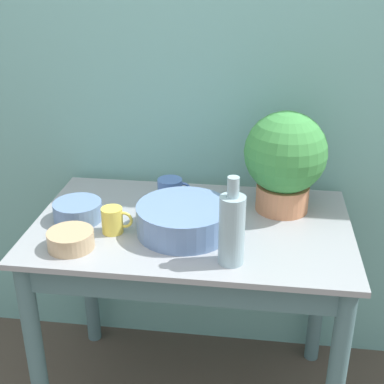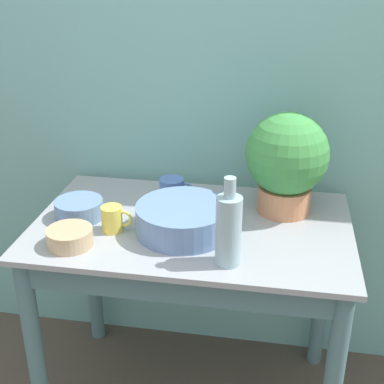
{
  "view_description": "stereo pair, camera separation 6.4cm",
  "coord_description": "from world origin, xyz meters",
  "px_view_note": "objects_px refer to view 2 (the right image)",
  "views": [
    {
      "loc": [
        0.22,
        -1.28,
        1.66
      ],
      "look_at": [
        0.0,
        0.34,
        0.91
      ],
      "focal_mm": 50.0,
      "sensor_mm": 36.0,
      "label": 1
    },
    {
      "loc": [
        0.28,
        -1.27,
        1.66
      ],
      "look_at": [
        0.0,
        0.34,
        0.91
      ],
      "focal_mm": 50.0,
      "sensor_mm": 36.0,
      "label": 2
    }
  ],
  "objects_px": {
    "bowl_wash_large": "(183,219)",
    "mug_yellow": "(113,219)",
    "bowl_small_tan": "(70,237)",
    "potted_plant": "(287,160)",
    "mug_blue": "(173,189)",
    "bottle_tall": "(229,229)",
    "bowl_small_blue": "(79,209)"
  },
  "relations": [
    {
      "from": "bowl_small_tan",
      "to": "bowl_small_blue",
      "type": "bearing_deg",
      "value": 101.91
    },
    {
      "from": "mug_blue",
      "to": "bowl_small_blue",
      "type": "xyz_separation_m",
      "value": [
        -0.3,
        -0.2,
        -0.01
      ]
    },
    {
      "from": "bowl_wash_large",
      "to": "mug_yellow",
      "type": "distance_m",
      "value": 0.24
    },
    {
      "from": "bowl_small_tan",
      "to": "bottle_tall",
      "type": "bearing_deg",
      "value": -2.24
    },
    {
      "from": "mug_blue",
      "to": "potted_plant",
      "type": "bearing_deg",
      "value": -3.2
    },
    {
      "from": "mug_yellow",
      "to": "bowl_small_tan",
      "type": "distance_m",
      "value": 0.16
    },
    {
      "from": "bowl_small_blue",
      "to": "bowl_small_tan",
      "type": "distance_m",
      "value": 0.19
    },
    {
      "from": "mug_blue",
      "to": "bowl_small_tan",
      "type": "relative_size",
      "value": 0.85
    },
    {
      "from": "mug_yellow",
      "to": "bowl_small_blue",
      "type": "distance_m",
      "value": 0.17
    },
    {
      "from": "potted_plant",
      "to": "bottle_tall",
      "type": "distance_m",
      "value": 0.42
    },
    {
      "from": "bowl_wash_large",
      "to": "mug_yellow",
      "type": "xyz_separation_m",
      "value": [
        -0.23,
        -0.03,
        -0.0
      ]
    },
    {
      "from": "bowl_wash_large",
      "to": "mug_blue",
      "type": "height_order",
      "value": "bowl_wash_large"
    },
    {
      "from": "bowl_small_tan",
      "to": "mug_yellow",
      "type": "bearing_deg",
      "value": 47.19
    },
    {
      "from": "potted_plant",
      "to": "bowl_small_tan",
      "type": "relative_size",
      "value": 2.47
    },
    {
      "from": "bowl_wash_large",
      "to": "mug_yellow",
      "type": "relative_size",
      "value": 2.99
    },
    {
      "from": "bowl_wash_large",
      "to": "bowl_small_tan",
      "type": "bearing_deg",
      "value": -156.47
    },
    {
      "from": "potted_plant",
      "to": "bowl_wash_large",
      "type": "xyz_separation_m",
      "value": [
        -0.33,
        -0.22,
        -0.15
      ]
    },
    {
      "from": "mug_blue",
      "to": "mug_yellow",
      "type": "xyz_separation_m",
      "value": [
        -0.15,
        -0.27,
        0.0
      ]
    },
    {
      "from": "bottle_tall",
      "to": "mug_blue",
      "type": "bearing_deg",
      "value": 121.91
    },
    {
      "from": "bottle_tall",
      "to": "bowl_small_blue",
      "type": "relative_size",
      "value": 1.66
    },
    {
      "from": "bowl_wash_large",
      "to": "bowl_small_tan",
      "type": "relative_size",
      "value": 2.14
    },
    {
      "from": "bowl_small_blue",
      "to": "mug_yellow",
      "type": "bearing_deg",
      "value": -26.52
    },
    {
      "from": "bowl_small_blue",
      "to": "mug_blue",
      "type": "bearing_deg",
      "value": 33.88
    },
    {
      "from": "potted_plant",
      "to": "bowl_small_blue",
      "type": "relative_size",
      "value": 2.16
    },
    {
      "from": "bowl_wash_large",
      "to": "mug_yellow",
      "type": "bearing_deg",
      "value": -172.1
    },
    {
      "from": "bowl_small_blue",
      "to": "bowl_wash_large",
      "type": "bearing_deg",
      "value": -6.18
    },
    {
      "from": "potted_plant",
      "to": "bowl_small_tan",
      "type": "bearing_deg",
      "value": -151.39
    },
    {
      "from": "bowl_small_blue",
      "to": "potted_plant",
      "type": "bearing_deg",
      "value": 13.88
    },
    {
      "from": "mug_blue",
      "to": "bowl_wash_large",
      "type": "bearing_deg",
      "value": -70.32
    },
    {
      "from": "potted_plant",
      "to": "bowl_wash_large",
      "type": "height_order",
      "value": "potted_plant"
    },
    {
      "from": "potted_plant",
      "to": "bottle_tall",
      "type": "height_order",
      "value": "potted_plant"
    },
    {
      "from": "mug_yellow",
      "to": "bowl_small_blue",
      "type": "relative_size",
      "value": 0.63
    }
  ]
}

